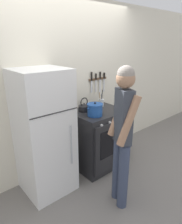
% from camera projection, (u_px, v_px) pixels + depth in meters
% --- Properties ---
extents(ground_plane, '(14.00, 14.00, 0.00)m').
position_uv_depth(ground_plane, '(72.00, 161.00, 3.42)').
color(ground_plane, slate).
extents(wall_back, '(10.00, 0.06, 2.55)m').
position_uv_depth(wall_back, '(68.00, 88.00, 3.02)').
color(wall_back, silver).
rests_on(wall_back, ground_plane).
extents(refrigerator, '(0.62, 0.64, 1.65)m').
position_uv_depth(refrigerator, '(44.00, 134.00, 2.55)').
color(refrigerator, white).
rests_on(refrigerator, ground_plane).
extents(stove_range, '(0.79, 0.69, 0.94)m').
position_uv_depth(stove_range, '(99.00, 138.00, 3.20)').
color(stove_range, '#232326').
rests_on(stove_range, ground_plane).
extents(dutch_oven_pot, '(0.27, 0.23, 0.20)m').
position_uv_depth(dutch_oven_pot, '(95.00, 110.00, 2.83)').
color(dutch_oven_pot, '#1E4C9E').
rests_on(dutch_oven_pot, stove_range).
extents(tea_kettle, '(0.22, 0.18, 0.21)m').
position_uv_depth(tea_kettle, '(84.00, 107.00, 3.04)').
color(tea_kettle, black).
rests_on(tea_kettle, stove_range).
extents(utensil_jar, '(0.09, 0.09, 0.27)m').
position_uv_depth(utensil_jar, '(101.00, 102.00, 3.26)').
color(utensil_jar, silver).
rests_on(utensil_jar, stove_range).
extents(person, '(0.37, 0.42, 1.71)m').
position_uv_depth(person, '(123.00, 132.00, 2.25)').
color(person, '#38425B').
rests_on(person, ground_plane).
extents(wall_knife_strip, '(0.38, 0.03, 0.37)m').
position_uv_depth(wall_knife_strip, '(98.00, 79.00, 3.31)').
color(wall_knife_strip, brown).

